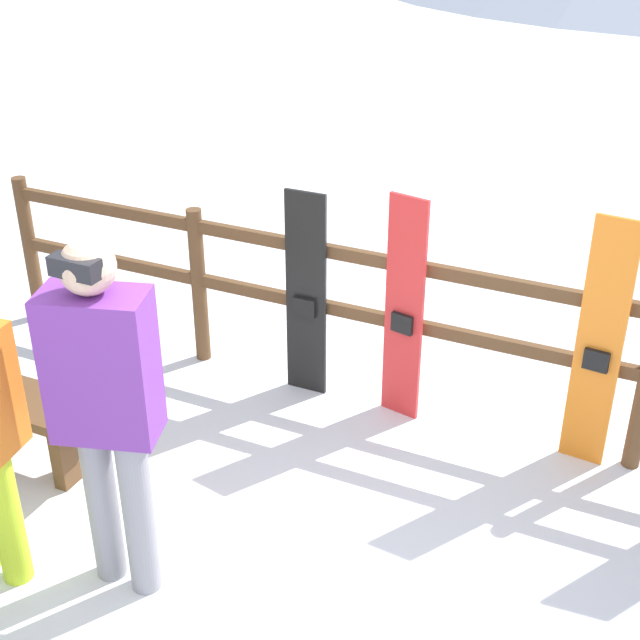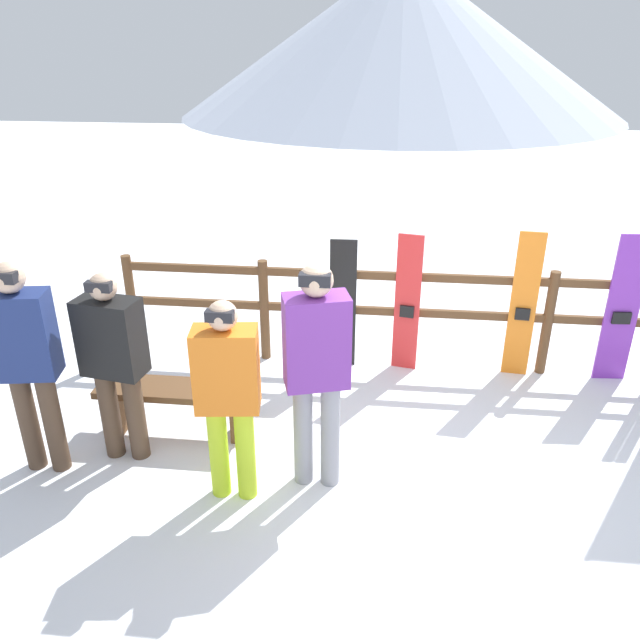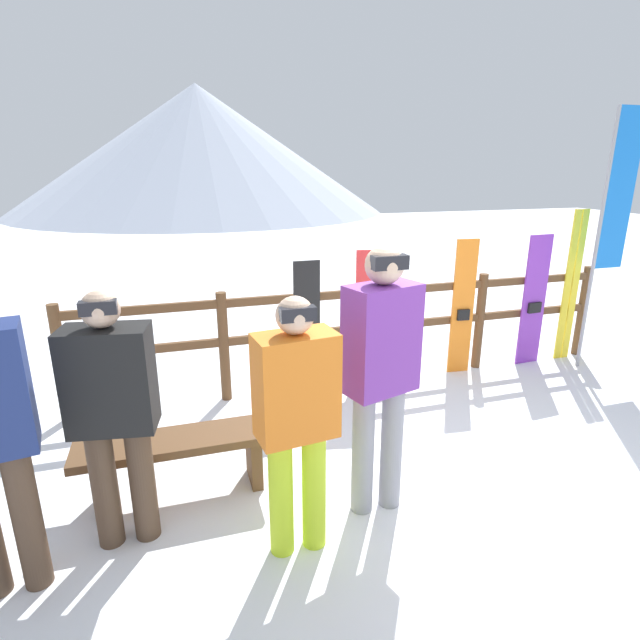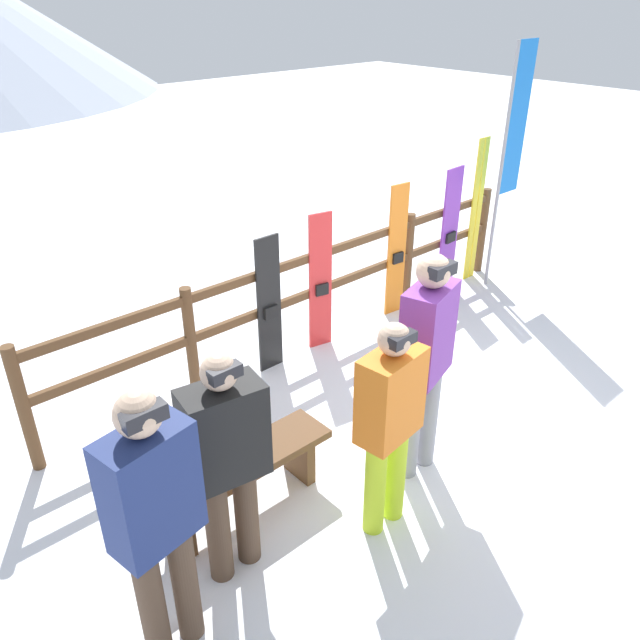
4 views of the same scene
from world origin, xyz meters
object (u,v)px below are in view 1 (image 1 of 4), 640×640
object	(u,v)px
snowboard_black_stripe	(306,296)
snowboard_red	(404,312)
person_purple	(105,399)
snowboard_orange	(599,347)

from	to	relation	value
snowboard_black_stripe	snowboard_red	world-z (taller)	snowboard_red
person_purple	snowboard_black_stripe	world-z (taller)	person_purple
person_purple	snowboard_red	world-z (taller)	person_purple
person_purple	snowboard_black_stripe	xyz separation A→B (m)	(0.05, 1.90, -0.36)
person_purple	snowboard_orange	xyz separation A→B (m)	(1.81, 1.90, -0.30)
snowboard_black_stripe	snowboard_orange	distance (m)	1.76
person_purple	snowboard_black_stripe	size ratio (longest dim) A/B	1.31
snowboard_red	snowboard_orange	size ratio (longest dim) A/B	0.96
person_purple	snowboard_red	size ratio (longest dim) A/B	1.25
snowboard_black_stripe	snowboard_red	distance (m)	0.64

